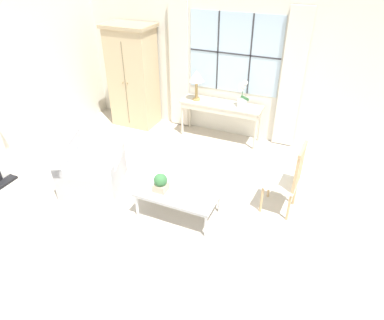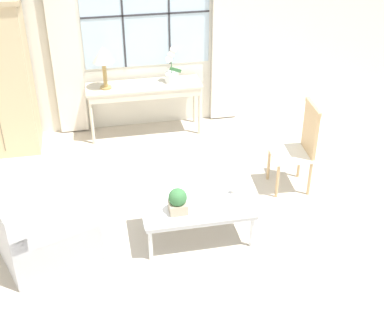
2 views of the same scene
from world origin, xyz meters
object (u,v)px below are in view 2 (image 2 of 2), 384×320
object	(u,v)px
armchair_upholstered	(41,229)
potted_plant_small	(178,201)
side_chair_wooden	(301,143)
pillar_candle	(235,189)
console_table	(144,90)
potted_orchid	(172,69)
table_lamp	(103,56)
coffee_table	(197,206)

from	to	relation	value
armchair_upholstered	potted_plant_small	xyz separation A→B (m)	(1.34, -0.17, 0.28)
side_chair_wooden	potted_plant_small	size ratio (longest dim) A/B	4.05
armchair_upholstered	pillar_candle	xyz separation A→B (m)	(1.97, 0.02, 0.20)
side_chair_wooden	potted_plant_small	xyz separation A→B (m)	(-1.56, -0.78, -0.03)
pillar_candle	side_chair_wooden	bearing A→B (deg)	32.49
console_table	side_chair_wooden	size ratio (longest dim) A/B	1.46
potted_orchid	potted_plant_small	bearing A→B (deg)	-98.26
potted_orchid	armchair_upholstered	world-z (taller)	potted_orchid
potted_orchid	table_lamp	bearing A→B (deg)	-177.97
side_chair_wooden	pillar_candle	size ratio (longest dim) A/B	9.01
console_table	side_chair_wooden	bearing A→B (deg)	-46.79
pillar_candle	table_lamp	bearing A→B (deg)	117.13
side_chair_wooden	potted_plant_small	bearing A→B (deg)	-153.33
potted_orchid	side_chair_wooden	world-z (taller)	potted_orchid
table_lamp	coffee_table	xyz separation A→B (m)	(0.74, -2.36, -0.78)
console_table	coffee_table	xyz separation A→B (m)	(0.23, -2.37, -0.26)
console_table	side_chair_wooden	xyz separation A→B (m)	(1.59, -1.69, -0.06)
table_lamp	potted_plant_small	size ratio (longest dim) A/B	2.19
potted_orchid	coffee_table	xyz separation A→B (m)	(-0.15, -2.39, -0.54)
armchair_upholstered	table_lamp	bearing A→B (deg)	70.49
coffee_table	potted_plant_small	size ratio (longest dim) A/B	4.31
armchair_upholstered	coffee_table	distance (m)	1.55
potted_orchid	potted_plant_small	distance (m)	2.54
console_table	armchair_upholstered	world-z (taller)	armchair_upholstered
console_table	potted_plant_small	world-z (taller)	console_table
pillar_candle	potted_plant_small	bearing A→B (deg)	-163.04
armchair_upholstered	console_table	bearing A→B (deg)	60.30
side_chair_wooden	coffee_table	world-z (taller)	side_chair_wooden
table_lamp	armchair_upholstered	distance (m)	2.58
armchair_upholstered	potted_plant_small	size ratio (longest dim) A/B	4.35
table_lamp	armchair_upholstered	size ratio (longest dim) A/B	0.50
pillar_candle	coffee_table	bearing A→B (deg)	-167.66
armchair_upholstered	pillar_candle	bearing A→B (deg)	0.57
console_table	potted_orchid	size ratio (longest dim) A/B	3.08
potted_plant_small	table_lamp	bearing A→B (deg)	102.10
coffee_table	pillar_candle	distance (m)	0.44
side_chair_wooden	pillar_candle	world-z (taller)	side_chair_wooden
console_table	table_lamp	size ratio (longest dim) A/B	2.69
armchair_upholstered	potted_orchid	bearing A→B (deg)	53.75
table_lamp	console_table	bearing A→B (deg)	1.77
console_table	armchair_upholstered	distance (m)	2.67
armchair_upholstered	coffee_table	size ratio (longest dim) A/B	1.01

